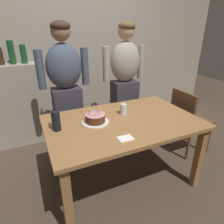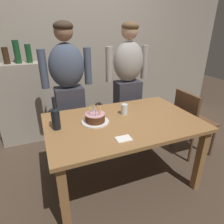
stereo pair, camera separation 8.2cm
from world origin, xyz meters
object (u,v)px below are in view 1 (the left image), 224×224
(wine_bottle, at_px, (56,119))
(person_man_bearded, at_px, (66,92))
(person_woman_cardigan, at_px, (125,84))
(birthday_cake, at_px, (95,119))
(water_glass_near, at_px, (123,109))
(dining_chair, at_px, (187,117))
(napkin_stack, at_px, (125,138))

(wine_bottle, bearing_deg, person_man_bearded, 70.13)
(person_man_bearded, distance_m, person_woman_cardigan, 0.80)
(wine_bottle, bearing_deg, person_woman_cardigan, 32.70)
(birthday_cake, relative_size, person_woman_cardigan, 0.16)
(person_man_bearded, bearing_deg, person_woman_cardigan, -180.00)
(water_glass_near, distance_m, dining_chair, 0.98)
(person_man_bearded, bearing_deg, water_glass_near, 127.81)
(wine_bottle, distance_m, napkin_stack, 0.64)
(water_glass_near, relative_size, person_woman_cardigan, 0.07)
(person_man_bearded, height_order, dining_chair, person_man_bearded)
(napkin_stack, bearing_deg, wine_bottle, 141.35)
(birthday_cake, xyz_separation_m, napkin_stack, (0.13, -0.39, -0.04))
(wine_bottle, distance_m, dining_chair, 1.69)
(birthday_cake, bearing_deg, napkin_stack, -72.01)
(napkin_stack, bearing_deg, birthday_cake, 107.99)
(wine_bottle, distance_m, person_woman_cardigan, 1.24)
(person_woman_cardigan, bearing_deg, water_glass_near, 61.07)
(person_woman_cardigan, height_order, dining_chair, person_woman_cardigan)
(napkin_stack, distance_m, person_woman_cardigan, 1.20)
(water_glass_near, bearing_deg, person_woman_cardigan, 61.07)
(napkin_stack, height_order, dining_chair, dining_chair)
(water_glass_near, xyz_separation_m, wine_bottle, (-0.71, -0.07, 0.06))
(person_man_bearded, relative_size, person_woman_cardigan, 1.00)
(napkin_stack, bearing_deg, water_glass_near, 64.32)
(dining_chair, bearing_deg, person_woman_cardigan, 45.18)
(water_glass_near, bearing_deg, dining_chair, -0.08)
(birthday_cake, xyz_separation_m, wine_bottle, (-0.36, 0.01, 0.07))
(water_glass_near, height_order, dining_chair, dining_chair)
(wine_bottle, xyz_separation_m, person_woman_cardigan, (1.04, 0.67, 0.02))
(birthday_cake, xyz_separation_m, person_woman_cardigan, (0.68, 0.68, 0.09))
(napkin_stack, relative_size, person_man_bearded, 0.08)
(birthday_cake, relative_size, wine_bottle, 0.87)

